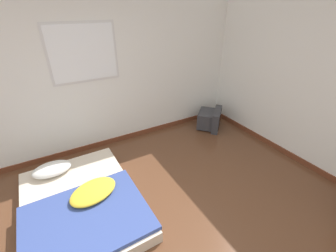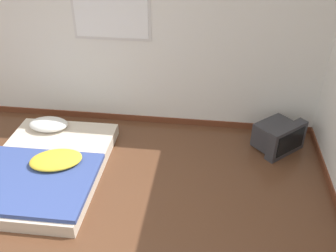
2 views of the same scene
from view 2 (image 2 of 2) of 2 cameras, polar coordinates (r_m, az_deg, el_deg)
ground_plane at (r=3.87m, az=-17.69°, el=-17.66°), size 20.00×20.00×0.00m
wall_back at (r=5.06m, az=-9.39°, el=13.82°), size 8.05×0.08×2.60m
mattress_bed at (r=4.67m, az=-18.24°, el=-5.87°), size 1.36×1.88×0.30m
crt_tv at (r=5.00m, az=16.46°, el=-1.51°), size 0.69×0.68×0.40m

